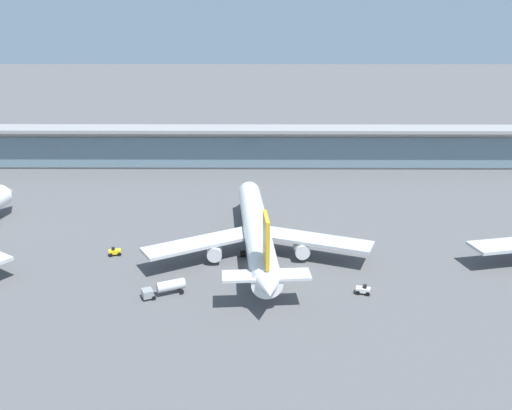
% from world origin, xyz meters
% --- Properties ---
extents(ground_plane, '(1200.00, 1200.00, 0.00)m').
position_xyz_m(ground_plane, '(0.00, 0.00, 0.00)').
color(ground_plane, '#515154').
extents(airliner_centre_stand, '(52.40, 68.35, 18.19)m').
position_xyz_m(airliner_centre_stand, '(0.23, 7.67, 5.73)').
color(airliner_centre_stand, white).
rests_on(airliner_centre_stand, ground).
extents(service_truck_near_nose_grey, '(8.76, 5.63, 2.95)m').
position_xyz_m(service_truck_near_nose_grey, '(-17.91, -12.95, 1.71)').
color(service_truck_near_nose_grey, gray).
rests_on(service_truck_near_nose_grey, ground).
extents(service_truck_by_tail_yellow, '(3.21, 2.39, 2.05)m').
position_xyz_m(service_truck_by_tail_yellow, '(-33.07, 6.24, 0.87)').
color(service_truck_by_tail_yellow, yellow).
rests_on(service_truck_by_tail_yellow, ground).
extents(service_truck_on_taxiway_white, '(3.21, 2.39, 2.05)m').
position_xyz_m(service_truck_on_taxiway_white, '(21.78, -12.29, 0.87)').
color(service_truck_on_taxiway_white, silver).
rests_on(service_truck_on_taxiway_white, ground).
extents(terminal_building, '(269.62, 12.80, 15.20)m').
position_xyz_m(terminal_building, '(0.00, 87.69, 7.87)').
color(terminal_building, '#B2ADA3').
rests_on(terminal_building, ground).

